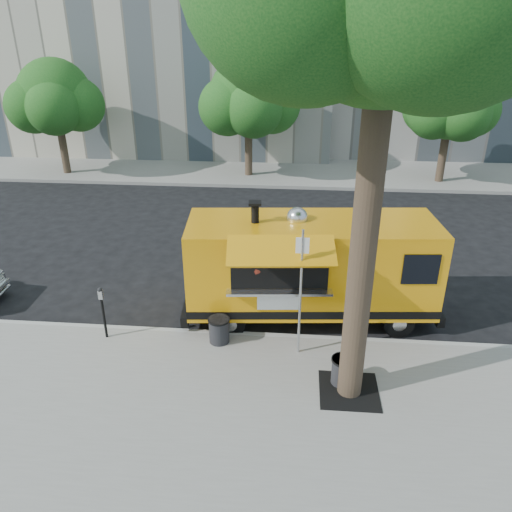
{
  "coord_description": "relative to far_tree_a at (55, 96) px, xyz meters",
  "views": [
    {
      "loc": [
        1.4,
        -10.93,
        6.98
      ],
      "look_at": [
        0.46,
        0.0,
        1.79
      ],
      "focal_mm": 35.0,
      "sensor_mm": 36.0,
      "label": 1
    }
  ],
  "objects": [
    {
      "name": "ground",
      "position": [
        10.0,
        -12.3,
        -3.78
      ],
      "size": [
        120.0,
        120.0,
        0.0
      ],
      "primitive_type": "plane",
      "color": "black",
      "rests_on": "ground"
    },
    {
      "name": "sidewalk",
      "position": [
        10.0,
        -16.3,
        -3.7
      ],
      "size": [
        60.0,
        6.0,
        0.15
      ],
      "primitive_type": "cube",
      "color": "gray",
      "rests_on": "ground"
    },
    {
      "name": "curb",
      "position": [
        10.0,
        -13.23,
        -3.7
      ],
      "size": [
        60.0,
        0.14,
        0.16
      ],
      "primitive_type": "cube",
      "color": "#999993",
      "rests_on": "ground"
    },
    {
      "name": "far_sidewalk",
      "position": [
        10.0,
        1.2,
        -3.7
      ],
      "size": [
        60.0,
        5.0,
        0.15
      ],
      "primitive_type": "cube",
      "color": "gray",
      "rests_on": "ground"
    },
    {
      "name": "tree_well",
      "position": [
        12.6,
        -15.1,
        -3.62
      ],
      "size": [
        1.2,
        1.2,
        0.02
      ],
      "primitive_type": "cube",
      "color": "black",
      "rests_on": "sidewalk"
    },
    {
      "name": "far_tree_a",
      "position": [
        0.0,
        0.0,
        0.0
      ],
      "size": [
        3.42,
        3.42,
        5.36
      ],
      "color": "#33261C",
      "rests_on": "far_sidewalk"
    },
    {
      "name": "far_tree_b",
      "position": [
        9.0,
        0.4,
        0.06
      ],
      "size": [
        3.6,
        3.6,
        5.5
      ],
      "color": "#33261C",
      "rests_on": "far_sidewalk"
    },
    {
      "name": "far_tree_c",
      "position": [
        18.0,
        0.1,
        -0.06
      ],
      "size": [
        3.24,
        3.24,
        5.21
      ],
      "color": "#33261C",
      "rests_on": "far_sidewalk"
    },
    {
      "name": "sign_post",
      "position": [
        11.55,
        -13.85,
        -1.93
      ],
      "size": [
        0.28,
        0.06,
        3.0
      ],
      "color": "silver",
      "rests_on": "sidewalk"
    },
    {
      "name": "parking_meter",
      "position": [
        7.0,
        -13.65,
        -2.79
      ],
      "size": [
        0.11,
        0.11,
        1.33
      ],
      "color": "black",
      "rests_on": "sidewalk"
    },
    {
      "name": "food_truck",
      "position": [
        11.78,
        -12.13,
        -2.31
      ],
      "size": [
        6.5,
        3.34,
        3.12
      ],
      "rotation": [
        0.0,
        0.0,
        0.09
      ],
      "color": "orange",
      "rests_on": "ground"
    },
    {
      "name": "trash_bin_left",
      "position": [
        9.71,
        -13.6,
        -3.3
      ],
      "size": [
        0.51,
        0.51,
        0.61
      ],
      "color": "black",
      "rests_on": "sidewalk"
    },
    {
      "name": "trash_bin_right",
      "position": [
        12.47,
        -14.85,
        -3.3
      ],
      "size": [
        0.5,
        0.5,
        0.6
      ],
      "color": "#232326",
      "rests_on": "sidewalk"
    }
  ]
}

